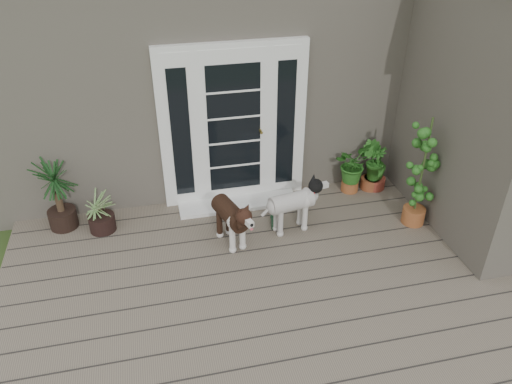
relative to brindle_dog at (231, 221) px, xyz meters
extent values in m
cube|color=#6B5B4C|center=(0.45, -1.19, -0.37)|extent=(6.20, 4.60, 0.12)
cube|color=#665E54|center=(0.45, 3.06, 1.12)|extent=(7.40, 4.00, 3.10)
cube|color=#665E54|center=(3.35, -0.09, 1.12)|extent=(1.60, 2.40, 3.10)
cube|color=white|center=(0.25, 1.01, 0.76)|extent=(1.90, 0.14, 2.15)
cube|color=white|center=(0.25, 0.81, -0.29)|extent=(1.60, 0.40, 0.05)
imported|color=#26641C|center=(1.86, 0.81, 0.00)|extent=(0.70, 0.70, 0.63)
imported|color=#185418|center=(2.17, 0.81, -0.06)|extent=(0.48, 0.48, 0.51)
imported|color=#19591A|center=(2.23, 0.81, -0.07)|extent=(0.33, 0.33, 0.50)
camera|label=1|loc=(-0.79, -4.78, 3.44)|focal=35.01mm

